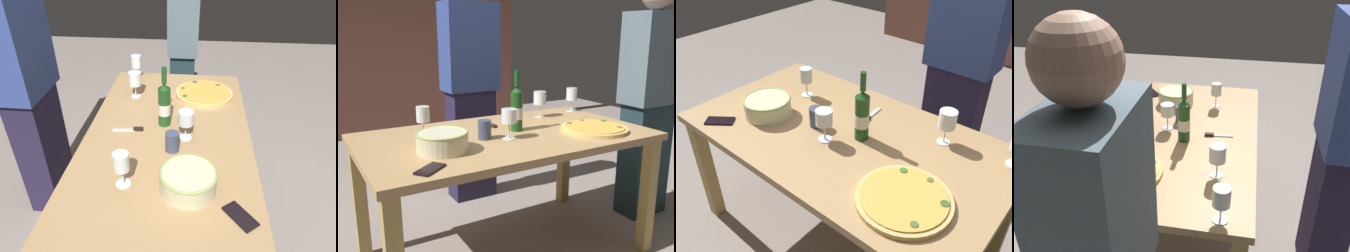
% 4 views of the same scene
% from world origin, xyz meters
% --- Properties ---
extents(ground_plane, '(8.00, 8.00, 0.00)m').
position_xyz_m(ground_plane, '(0.00, 0.00, 0.00)').
color(ground_plane, gray).
extents(dining_table, '(1.60, 0.90, 0.75)m').
position_xyz_m(dining_table, '(0.00, 0.00, 0.66)').
color(dining_table, tan).
rests_on(dining_table, ground).
extents(brick_wall_back, '(3.81, 0.16, 2.95)m').
position_xyz_m(brick_wall_back, '(0.00, 3.20, 1.48)').
color(brick_wall_back, brown).
rests_on(brick_wall_back, ground).
extents(pizza, '(0.38, 0.38, 0.03)m').
position_xyz_m(pizza, '(0.47, -0.20, 0.76)').
color(pizza, '#D9B66D').
rests_on(pizza, dining_table).
extents(serving_bowl, '(0.25, 0.25, 0.10)m').
position_xyz_m(serving_bowl, '(-0.42, -0.13, 0.80)').
color(serving_bowl, beige).
rests_on(serving_bowl, dining_table).
extents(wine_bottle, '(0.07, 0.07, 0.35)m').
position_xyz_m(wine_bottle, '(0.09, 0.03, 0.88)').
color(wine_bottle, '#1B491B').
rests_on(wine_bottle, dining_table).
extents(wine_glass_near_pizza, '(0.08, 0.08, 0.17)m').
position_xyz_m(wine_glass_near_pizza, '(0.72, 0.30, 0.87)').
color(wine_glass_near_pizza, white).
rests_on(wine_glass_near_pizza, dining_table).
extents(wine_glass_by_bottle, '(0.08, 0.08, 0.17)m').
position_xyz_m(wine_glass_by_bottle, '(0.41, 0.25, 0.88)').
color(wine_glass_by_bottle, white).
rests_on(wine_glass_by_bottle, dining_table).
extents(wine_glass_far_left, '(0.08, 0.08, 0.16)m').
position_xyz_m(wine_glass_far_left, '(-0.04, -0.10, 0.87)').
color(wine_glass_far_left, white).
rests_on(wine_glass_far_left, dining_table).
extents(wine_glass_far_right, '(0.07, 0.07, 0.17)m').
position_xyz_m(wine_glass_far_right, '(-0.42, 0.16, 0.87)').
color(wine_glass_far_right, white).
rests_on(wine_glass_far_right, dining_table).
extents(cup_amber, '(0.07, 0.07, 0.10)m').
position_xyz_m(cup_amber, '(-0.15, -0.04, 0.80)').
color(cup_amber, '#3F4763').
rests_on(cup_amber, dining_table).
extents(cell_phone, '(0.16, 0.14, 0.01)m').
position_xyz_m(cell_phone, '(-0.56, -0.34, 0.76)').
color(cell_phone, black).
rests_on(cell_phone, dining_table).
extents(pizza_knife, '(0.04, 0.17, 0.02)m').
position_xyz_m(pizza_knife, '(0.01, 0.20, 0.76)').
color(pizza_knife, silver).
rests_on(pizza_knife, dining_table).
extents(person_host, '(0.40, 0.24, 1.76)m').
position_xyz_m(person_host, '(0.19, 0.87, 0.90)').
color(person_host, '#241D3B').
rests_on(person_host, ground).
extents(person_guest_left, '(0.39, 0.24, 1.66)m').
position_xyz_m(person_guest_left, '(1.14, -0.02, 0.85)').
color(person_guest_left, '#1D343A').
rests_on(person_guest_left, ground).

